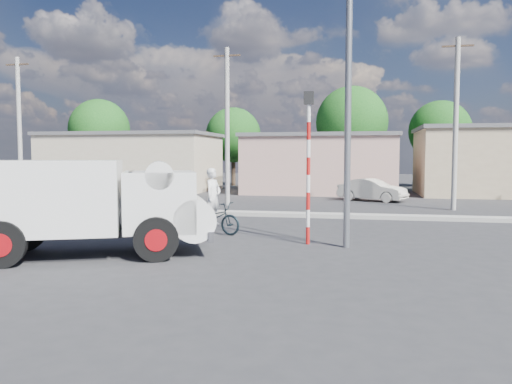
% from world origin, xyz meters
% --- Properties ---
extents(ground_plane, '(120.00, 120.00, 0.00)m').
position_xyz_m(ground_plane, '(0.00, 0.00, 0.00)').
color(ground_plane, '#2C2C2F').
rests_on(ground_plane, ground).
extents(median, '(40.00, 0.80, 0.16)m').
position_xyz_m(median, '(0.00, 8.00, 0.08)').
color(median, '#99968E').
rests_on(median, ground).
extents(truck, '(6.25, 4.25, 2.44)m').
position_xyz_m(truck, '(-1.95, -1.25, 1.35)').
color(truck, black).
rests_on(truck, ground).
extents(bicycle, '(2.12, 1.27, 1.05)m').
position_xyz_m(bicycle, '(-0.02, 2.78, 0.53)').
color(bicycle, black).
rests_on(bicycle, ground).
extents(cyclist, '(0.63, 0.78, 1.85)m').
position_xyz_m(cyclist, '(-0.02, 2.78, 0.92)').
color(cyclist, white).
rests_on(cyclist, ground).
extents(car_cream, '(4.02, 2.81, 1.26)m').
position_xyz_m(car_cream, '(5.37, 16.07, 0.63)').
color(car_cream, beige).
rests_on(car_cream, ground).
extents(traffic_pole, '(0.28, 0.18, 4.36)m').
position_xyz_m(traffic_pole, '(3.20, 1.50, 2.59)').
color(traffic_pole, red).
rests_on(traffic_pole, ground).
extents(streetlight, '(2.34, 0.22, 9.00)m').
position_xyz_m(streetlight, '(4.14, 1.20, 4.96)').
color(streetlight, slate).
rests_on(streetlight, ground).
extents(building_row, '(37.80, 7.30, 4.44)m').
position_xyz_m(building_row, '(1.10, 22.00, 2.13)').
color(building_row, '#C5B395').
rests_on(building_row, ground).
extents(tree_row, '(51.24, 7.43, 8.42)m').
position_xyz_m(tree_row, '(7.45, 28.53, 4.96)').
color(tree_row, '#38281E').
rests_on(tree_row, ground).
extents(utility_poles, '(35.40, 0.24, 8.00)m').
position_xyz_m(utility_poles, '(3.25, 12.00, 4.07)').
color(utility_poles, '#99968E').
rests_on(utility_poles, ground).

